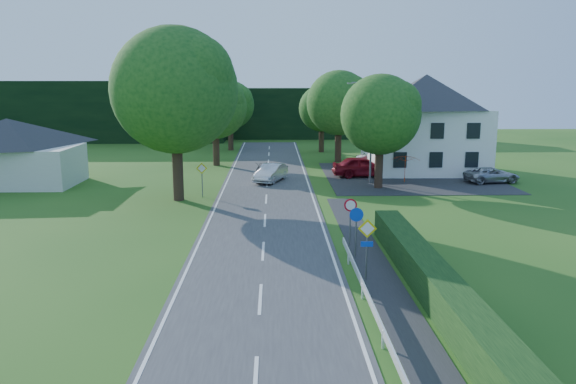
{
  "coord_description": "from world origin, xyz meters",
  "views": [
    {
      "loc": [
        0.53,
        -13.85,
        8.08
      ],
      "look_at": [
        1.3,
        16.26,
        2.07
      ],
      "focal_mm": 35.0,
      "sensor_mm": 36.0,
      "label": 1
    }
  ],
  "objects_px": {
    "moving_car": "(271,173)",
    "motorcycle": "(261,168)",
    "parked_car_silver_b": "(492,175)",
    "parasol": "(405,168)",
    "parked_car_silver_a": "(382,160)",
    "parked_car_red": "(362,166)",
    "streetlight": "(370,127)"
  },
  "relations": [
    {
      "from": "parked_car_silver_b",
      "to": "parasol",
      "type": "bearing_deg",
      "value": 77.42
    },
    {
      "from": "streetlight",
      "to": "parasol",
      "type": "distance_m",
      "value": 4.5
    },
    {
      "from": "parasol",
      "to": "parked_car_silver_a",
      "type": "bearing_deg",
      "value": 94.68
    },
    {
      "from": "moving_car",
      "to": "parked_car_silver_a",
      "type": "bearing_deg",
      "value": 51.38
    },
    {
      "from": "parked_car_silver_b",
      "to": "parasol",
      "type": "height_order",
      "value": "parasol"
    },
    {
      "from": "moving_car",
      "to": "parked_car_silver_a",
      "type": "xyz_separation_m",
      "value": [
        10.23,
        6.18,
        0.09
      ]
    },
    {
      "from": "streetlight",
      "to": "motorcycle",
      "type": "xyz_separation_m",
      "value": [
        -8.65,
        4.87,
        -3.93
      ]
    },
    {
      "from": "moving_car",
      "to": "motorcycle",
      "type": "xyz_separation_m",
      "value": [
        -0.89,
        4.06,
        -0.21
      ]
    },
    {
      "from": "parked_car_silver_a",
      "to": "motorcycle",
      "type": "bearing_deg",
      "value": 107.65
    },
    {
      "from": "parked_car_red",
      "to": "parked_car_silver_b",
      "type": "distance_m",
      "value": 10.41
    },
    {
      "from": "moving_car",
      "to": "parked_car_red",
      "type": "relative_size",
      "value": 0.85
    },
    {
      "from": "motorcycle",
      "to": "parked_car_silver_a",
      "type": "bearing_deg",
      "value": 33.73
    },
    {
      "from": "streetlight",
      "to": "parked_car_silver_b",
      "type": "relative_size",
      "value": 1.84
    },
    {
      "from": "moving_car",
      "to": "motorcycle",
      "type": "distance_m",
      "value": 4.16
    },
    {
      "from": "streetlight",
      "to": "parked_car_silver_b",
      "type": "height_order",
      "value": "streetlight"
    },
    {
      "from": "streetlight",
      "to": "motorcycle",
      "type": "distance_m",
      "value": 10.68
    },
    {
      "from": "moving_car",
      "to": "parked_car_silver_b",
      "type": "xyz_separation_m",
      "value": [
        17.7,
        -0.85,
        -0.11
      ]
    },
    {
      "from": "motorcycle",
      "to": "parked_car_silver_a",
      "type": "height_order",
      "value": "parked_car_silver_a"
    },
    {
      "from": "parked_car_red",
      "to": "parasol",
      "type": "distance_m",
      "value": 4.03
    },
    {
      "from": "streetlight",
      "to": "parked_car_red",
      "type": "xyz_separation_m",
      "value": [
        -0.01,
        3.0,
        -3.56
      ]
    },
    {
      "from": "motorcycle",
      "to": "parked_car_silver_b",
      "type": "relative_size",
      "value": 0.43
    },
    {
      "from": "streetlight",
      "to": "parasol",
      "type": "xyz_separation_m",
      "value": [
        3.01,
        0.34,
        -3.33
      ]
    },
    {
      "from": "parked_car_silver_b",
      "to": "motorcycle",
      "type": "bearing_deg",
      "value": 65.75
    },
    {
      "from": "parked_car_silver_a",
      "to": "parked_car_silver_b",
      "type": "relative_size",
      "value": 1.12
    },
    {
      "from": "parked_car_silver_b",
      "to": "parked_car_red",
      "type": "bearing_deg",
      "value": 63.57
    },
    {
      "from": "parked_car_silver_b",
      "to": "parasol",
      "type": "relative_size",
      "value": 1.78
    },
    {
      "from": "parked_car_silver_a",
      "to": "parked_car_silver_b",
      "type": "xyz_separation_m",
      "value": [
        7.47,
        -7.03,
        -0.2
      ]
    },
    {
      "from": "motorcycle",
      "to": "parked_car_silver_b",
      "type": "xyz_separation_m",
      "value": [
        18.59,
        -4.91,
        0.11
      ]
    },
    {
      "from": "moving_car",
      "to": "parasol",
      "type": "distance_m",
      "value": 10.79
    },
    {
      "from": "moving_car",
      "to": "motorcycle",
      "type": "height_order",
      "value": "moving_car"
    },
    {
      "from": "parked_car_silver_a",
      "to": "parasol",
      "type": "xyz_separation_m",
      "value": [
        0.54,
        -6.65,
        0.29
      ]
    },
    {
      "from": "motorcycle",
      "to": "parked_car_red",
      "type": "relative_size",
      "value": 0.37
    }
  ]
}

